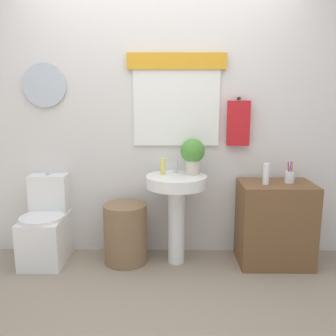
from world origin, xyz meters
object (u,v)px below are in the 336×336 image
(pedestal_sink, at_px, (176,197))
(soap_bottle, at_px, (163,166))
(toilet, at_px, (46,228))
(lotion_bottle, at_px, (266,174))
(toothbrush_cup, at_px, (290,177))
(potted_plant, at_px, (193,153))
(laundry_hamper, at_px, (126,233))
(wooden_cabinet, at_px, (275,223))

(pedestal_sink, distance_m, soap_bottle, 0.30)
(toilet, relative_size, lotion_bottle, 4.30)
(toothbrush_cup, bearing_deg, pedestal_sink, -178.85)
(lotion_bottle, bearing_deg, soap_bottle, 174.17)
(potted_plant, xyz_separation_m, toothbrush_cup, (0.84, -0.04, -0.20))
(laundry_hamper, bearing_deg, pedestal_sink, -0.00)
(pedestal_sink, bearing_deg, toothbrush_cup, 1.15)
(soap_bottle, relative_size, lotion_bottle, 0.78)
(potted_plant, bearing_deg, toilet, -178.84)
(soap_bottle, relative_size, potted_plant, 0.45)
(potted_plant, bearing_deg, soap_bottle, -177.80)
(pedestal_sink, bearing_deg, laundry_hamper, 180.00)
(soap_bottle, xyz_separation_m, lotion_bottle, (0.88, -0.09, -0.04))
(laundry_hamper, height_order, wooden_cabinet, wooden_cabinet)
(laundry_hamper, relative_size, toothbrush_cup, 2.90)
(laundry_hamper, relative_size, soap_bottle, 3.76)
(laundry_hamper, bearing_deg, toothbrush_cup, 0.79)
(toilet, height_order, laundry_hamper, toilet)
(toilet, distance_m, lotion_bottle, 2.01)
(pedestal_sink, relative_size, potted_plant, 2.54)
(wooden_cabinet, xyz_separation_m, lotion_bottle, (-0.11, -0.04, 0.46))
(toilet, height_order, toothbrush_cup, toothbrush_cup)
(laundry_hamper, distance_m, wooden_cabinet, 1.33)
(laundry_hamper, xyz_separation_m, wooden_cabinet, (1.33, 0.00, 0.10))
(laundry_hamper, bearing_deg, lotion_bottle, -1.88)
(soap_bottle, relative_size, toothbrush_cup, 0.77)
(toilet, height_order, soap_bottle, soap_bottle)
(toilet, height_order, wooden_cabinet, toilet)
(toilet, relative_size, soap_bottle, 5.51)
(toilet, xyz_separation_m, pedestal_sink, (1.17, -0.03, 0.30))
(toothbrush_cup, bearing_deg, laundry_hamper, -179.21)
(laundry_hamper, bearing_deg, soap_bottle, 8.53)
(potted_plant, relative_size, lotion_bottle, 1.72)
(soap_bottle, bearing_deg, toilet, -179.10)
(laundry_hamper, xyz_separation_m, lotion_bottle, (1.22, -0.04, 0.56))
(pedestal_sink, xyz_separation_m, wooden_cabinet, (0.87, 0.00, -0.24))
(lotion_bottle, bearing_deg, potted_plant, 170.87)
(toilet, xyz_separation_m, wooden_cabinet, (2.05, -0.03, 0.07))
(soap_bottle, distance_m, lotion_bottle, 0.89)
(soap_bottle, xyz_separation_m, potted_plant, (0.26, 0.01, 0.11))
(laundry_hamper, distance_m, lotion_bottle, 1.34)
(toilet, bearing_deg, potted_plant, 1.16)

